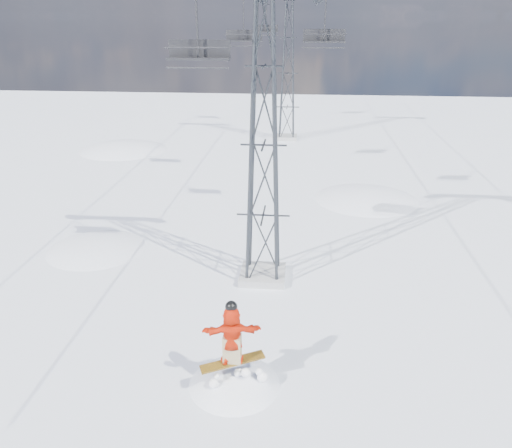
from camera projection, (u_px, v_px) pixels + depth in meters
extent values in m
plane|color=white|center=(207.00, 424.00, 12.99)|extent=(120.00, 120.00, 0.00)
sphere|color=white|center=(115.00, 383.00, 25.74)|extent=(16.00, 16.00, 16.00)
sphere|color=white|center=(353.00, 336.00, 32.67)|extent=(20.00, 20.00, 20.00)
sphere|color=white|center=(136.00, 266.00, 43.77)|extent=(22.00, 22.00, 22.00)
cube|color=#999999|center=(263.00, 275.00, 20.22)|extent=(1.80, 1.80, 0.30)
cube|color=#999999|center=(286.00, 137.00, 43.19)|extent=(1.80, 1.80, 0.30)
cube|color=#2C2F34|center=(262.00, 0.00, 39.19)|extent=(0.80, 0.25, 0.50)
sphere|color=white|center=(236.00, 430.00, 15.10)|extent=(4.40, 4.40, 4.40)
cube|color=#A97416|center=(233.00, 362.00, 13.76)|extent=(1.80, 1.02, 0.18)
imported|color=red|center=(232.00, 335.00, 13.41)|extent=(1.69, 0.80, 1.75)
cube|color=#9D8A61|center=(232.00, 349.00, 13.60)|extent=(0.55, 0.45, 0.81)
sphere|color=black|center=(231.00, 307.00, 13.09)|extent=(0.33, 0.33, 0.33)
cylinder|color=black|center=(197.00, 21.00, 16.40)|extent=(0.09, 0.09, 2.35)
cube|color=black|center=(198.00, 59.00, 16.85)|extent=(2.13, 0.48, 0.09)
cube|color=black|center=(199.00, 48.00, 16.94)|extent=(2.13, 0.06, 0.59)
cylinder|color=black|center=(197.00, 68.00, 16.71)|extent=(2.13, 0.06, 0.06)
cylinder|color=black|center=(196.00, 48.00, 16.41)|extent=(2.13, 0.05, 0.05)
cylinder|color=black|center=(325.00, 17.00, 21.77)|extent=(0.08, 0.08, 2.07)
cube|color=black|center=(324.00, 42.00, 22.17)|extent=(1.88, 0.42, 0.08)
cube|color=black|center=(324.00, 35.00, 22.25)|extent=(1.88, 0.06, 0.52)
cylinder|color=black|center=(324.00, 48.00, 22.04)|extent=(1.88, 0.06, 0.06)
cylinder|color=black|center=(325.00, 34.00, 21.78)|extent=(1.88, 0.05, 0.05)
cylinder|color=black|center=(244.00, 19.00, 28.44)|extent=(0.08, 0.08, 2.33)
cube|color=black|center=(244.00, 41.00, 28.89)|extent=(2.12, 0.48, 0.08)
cube|color=black|center=(244.00, 35.00, 28.98)|extent=(2.12, 0.06, 0.58)
cylinder|color=black|center=(243.00, 46.00, 28.75)|extent=(2.12, 0.06, 0.06)
cylinder|color=black|center=(243.00, 34.00, 28.45)|extent=(2.12, 0.05, 0.05)
cylinder|color=black|center=(266.00, 18.00, 44.35)|extent=(0.08, 0.08, 2.31)
cube|color=black|center=(266.00, 32.00, 44.80)|extent=(2.10, 0.47, 0.08)
cube|color=black|center=(266.00, 28.00, 44.89)|extent=(2.10, 0.06, 0.58)
cylinder|color=black|center=(266.00, 35.00, 44.66)|extent=(2.10, 0.06, 0.06)
cylinder|color=black|center=(266.00, 28.00, 44.37)|extent=(2.10, 0.05, 0.05)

